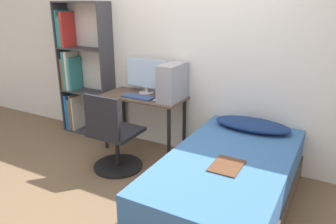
{
  "coord_description": "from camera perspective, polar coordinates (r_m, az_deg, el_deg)",
  "views": [
    {
      "loc": [
        1.6,
        -2.17,
        1.86
      ],
      "look_at": [
        0.05,
        0.64,
        0.75
      ],
      "focal_mm": 35.0,
      "sensor_mm": 36.0,
      "label": 1
    }
  ],
  "objects": [
    {
      "name": "wall_back",
      "position": [
        3.93,
        4.61,
        10.07
      ],
      "size": [
        8.0,
        0.05,
        2.5
      ],
      "color": "silver",
      "rests_on": "ground_plane"
    },
    {
      "name": "mouse",
      "position": [
        3.86,
        -2.13,
        2.13
      ],
      "size": [
        0.06,
        0.09,
        0.02
      ],
      "color": "silver",
      "rests_on": "desk"
    },
    {
      "name": "magazine",
      "position": [
        2.78,
        10.19,
        -9.21
      ],
      "size": [
        0.24,
        0.32,
        0.01
      ],
      "color": "#56331E",
      "rests_on": "bed"
    },
    {
      "name": "monitor",
      "position": [
        4.14,
        -3.78,
        6.45
      ],
      "size": [
        0.59,
        0.2,
        0.44
      ],
      "color": "#B7B7BC",
      "rests_on": "desk"
    },
    {
      "name": "office_chair",
      "position": [
        3.73,
        -9.44,
        -5.08
      ],
      "size": [
        0.57,
        0.57,
        0.92
      ],
      "color": "black",
      "rests_on": "ground_plane"
    },
    {
      "name": "keyboard",
      "position": [
        3.99,
        -5.25,
        2.63
      ],
      "size": [
        0.41,
        0.15,
        0.02
      ],
      "color": "#33477A",
      "rests_on": "desk"
    },
    {
      "name": "bookshelf",
      "position": [
        4.84,
        -15.58,
        6.46
      ],
      "size": [
        0.8,
        0.29,
        1.84
      ],
      "color": "#38383D",
      "rests_on": "ground_plane"
    },
    {
      "name": "desk",
      "position": [
        4.1,
        -4.22,
        1.1
      ],
      "size": [
        1.03,
        0.5,
        0.73
      ],
      "color": "brown",
      "rests_on": "ground_plane"
    },
    {
      "name": "bed",
      "position": [
        3.09,
        10.33,
        -12.26
      ],
      "size": [
        1.05,
        1.97,
        0.55
      ],
      "color": "#4C3D2D",
      "rests_on": "ground_plane"
    },
    {
      "name": "pillow",
      "position": [
        3.57,
        14.44,
        -2.14
      ],
      "size": [
        0.8,
        0.36,
        0.11
      ],
      "color": "navy",
      "rests_on": "bed"
    },
    {
      "name": "pc_tower",
      "position": [
        3.82,
        0.77,
        5.21
      ],
      "size": [
        0.21,
        0.43,
        0.43
      ],
      "color": "#99999E",
      "rests_on": "desk"
    },
    {
      "name": "ground_plane",
      "position": [
        3.27,
        -6.39,
        -15.7
      ],
      "size": [
        14.0,
        14.0,
        0.0
      ],
      "primitive_type": "plane",
      "color": "brown"
    }
  ]
}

